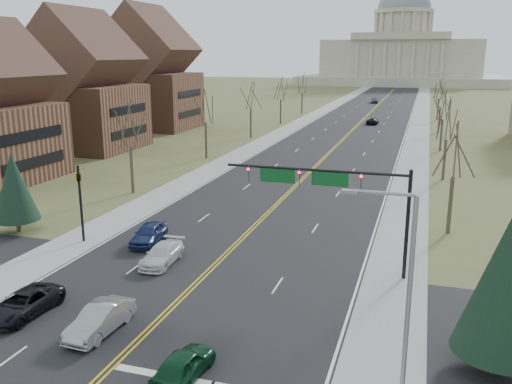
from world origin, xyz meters
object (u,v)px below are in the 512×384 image
Objects in this scene: car_nb_inner_lead at (184,365)px; car_sb_outer_lead at (24,303)px; signal_mast at (329,187)px; car_far_sb at (375,100)px; car_sb_outer_second at (149,234)px; car_sb_inner_second at (162,254)px; signal_left at (80,195)px; car_sb_inner_lead at (100,319)px; car_far_nb at (373,121)px; street_light at (403,288)px.

car_nb_inner_lead is 0.82× the size of car_sb_outer_lead.
signal_mast reaches higher than car_far_sb.
car_nb_inner_lead is at bearing -64.11° from car_sb_outer_second.
car_sb_outer_second is at bearing 127.45° from car_sb_inner_second.
car_nb_inner_lead is at bearing -92.07° from car_far_sb.
car_nb_inner_lead is at bearing -12.39° from car_sb_outer_lead.
signal_left reaches higher than car_sb_inner_second.
car_sb_inner_lead is at bearing -2.53° from car_sb_outer_lead.
signal_left is 129.80m from car_far_sb.
signal_left is 1.24× the size of car_sb_outer_lead.
car_sb_inner_lead is at bearing -52.24° from signal_left.
car_far_nb is (-4.69, 79.49, -5.08)m from signal_mast.
car_far_sb is at bearing 93.97° from signal_mast.
signal_mast is at bearing 53.49° from car_sb_inner_lead.
car_far_sb reaches higher than car_sb_inner_lead.
car_far_sb is (-8.98, 129.38, -4.93)m from signal_mast.
car_sb_outer_lead is 91.54m from car_far_nb.
signal_mast is 2.65× the size of car_sb_inner_second.
car_sb_inner_lead reaches higher than car_sb_outer_lead.
street_light reaches higher than signal_mast.
car_sb_inner_second is at bearing 100.44° from car_sb_inner_lead.
car_sb_inner_lead is 13.68m from car_sb_outer_second.
car_sb_inner_second is (-1.32, 9.59, -0.07)m from car_sb_inner_lead.
car_nb_inner_lead is 0.83× the size of car_far_nb.
car_nb_inner_lead is at bearing -20.24° from car_sb_inner_lead.
car_sb_outer_second is at bearing 87.96° from car_sb_outer_lead.
car_sb_outer_second reaches higher than car_sb_inner_lead.
car_far_nb is (-0.87, 93.90, -0.01)m from car_nb_inner_lead.
street_light is at bearing -44.34° from car_sb_outer_second.
car_sb_outer_second is at bearing -52.29° from car_nb_inner_lead.
signal_mast is 2.02× the size of signal_left.
car_sb_outer_lead is (-20.16, 2.02, -4.54)m from street_light.
car_sb_outer_lead is at bearing -101.57° from car_sb_outer_second.
signal_mast is 19.06m from signal_left.
car_far_nb is (10.18, 90.97, -0.01)m from car_sb_outer_lead.
street_light is 1.90× the size of car_far_nb.
street_light is at bearing -88.42° from car_far_sb.
signal_mast is 79.79m from car_far_nb.
signal_mast reaches higher than signal_left.
signal_left is 1.25× the size of car_far_nb.
signal_mast is at bearing -100.11° from car_nb_inner_lead.
signal_left reaches higher than car_far_nb.
signal_mast reaches higher than car_sb_outer_lead.
car_sb_outer_lead is 1.06× the size of car_sb_inner_second.
car_nb_inner_lead is at bearing -61.40° from car_sb_inner_second.
car_sb_outer_lead is 1.07× the size of car_sb_outer_second.
street_light is 20.77m from car_sb_outer_lead.
car_sb_outer_lead is at bearing -96.52° from car_far_sb.
car_far_nb is (6.33, 81.83, 0.00)m from car_sb_inner_second.
car_sb_inner_second is (3.85, 9.13, -0.01)m from car_sb_outer_lead.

